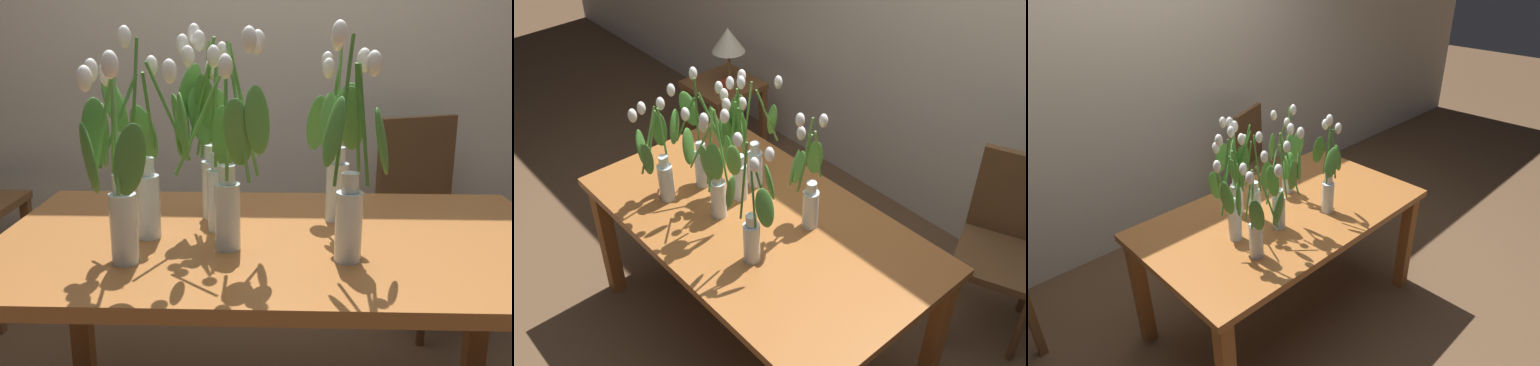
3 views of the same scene
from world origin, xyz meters
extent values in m
plane|color=brown|center=(0.00, 0.00, 0.00)|extent=(18.00, 18.00, 0.00)
cube|color=beige|center=(0.00, 1.41, 1.35)|extent=(9.00, 0.10, 2.70)
cube|color=#A3602D|center=(0.00, 0.00, 0.72)|extent=(1.60, 0.90, 0.04)
cube|color=#A3602D|center=(0.74, -0.39, 0.35)|extent=(0.07, 0.07, 0.70)
cube|color=#A3602D|center=(-0.74, 0.39, 0.35)|extent=(0.07, 0.07, 0.70)
cube|color=#A3602D|center=(0.74, 0.39, 0.35)|extent=(0.07, 0.07, 0.70)
cylinder|color=silver|center=(-0.20, 0.16, 0.83)|extent=(0.07, 0.07, 0.18)
cylinder|color=silver|center=(-0.20, 0.16, 0.94)|extent=(0.04, 0.04, 0.05)
cylinder|color=silver|center=(-0.20, 0.16, 0.80)|extent=(0.06, 0.06, 0.11)
cylinder|color=#56933D|center=(-0.22, 0.13, 1.11)|extent=(0.03, 0.05, 0.34)
ellipsoid|color=white|center=(-0.23, 0.11, 1.28)|extent=(0.04, 0.04, 0.06)
ellipsoid|color=#4C8E38|center=(-0.21, 0.08, 1.11)|extent=(0.07, 0.08, 0.18)
cylinder|color=#56933D|center=(-0.19, 0.22, 1.09)|extent=(0.03, 0.11, 0.29)
ellipsoid|color=white|center=(-0.18, 0.28, 1.24)|extent=(0.04, 0.04, 0.06)
ellipsoid|color=#4C8E38|center=(-0.21, 0.27, 1.05)|extent=(0.11, 0.04, 0.18)
cylinder|color=silver|center=(-0.39, -0.21, 0.83)|extent=(0.07, 0.07, 0.18)
cylinder|color=silver|center=(-0.39, -0.21, 0.94)|extent=(0.04, 0.04, 0.05)
cylinder|color=silver|center=(-0.39, -0.21, 0.80)|extent=(0.06, 0.06, 0.11)
cylinder|color=#56933D|center=(-0.37, -0.28, 1.09)|extent=(0.03, 0.12, 0.28)
ellipsoid|color=white|center=(-0.36, -0.33, 1.24)|extent=(0.04, 0.04, 0.06)
ellipsoid|color=#427F33|center=(-0.33, -0.31, 1.03)|extent=(0.10, 0.04, 0.18)
cylinder|color=#56933D|center=(-0.40, -0.19, 1.07)|extent=(0.03, 0.04, 0.27)
ellipsoid|color=white|center=(-0.41, -0.17, 1.21)|extent=(0.04, 0.04, 0.06)
ellipsoid|color=#427F33|center=(-0.45, -0.17, 1.07)|extent=(0.07, 0.06, 0.17)
cylinder|color=#56933D|center=(-0.42, -0.23, 1.07)|extent=(0.06, 0.04, 0.26)
ellipsoid|color=white|center=(-0.44, -0.25, 1.20)|extent=(0.04, 0.04, 0.06)
ellipsoid|color=#427F33|center=(-0.44, -0.28, 1.02)|extent=(0.08, 0.07, 0.17)
cylinder|color=silver|center=(-0.37, -0.02, 0.83)|extent=(0.07, 0.07, 0.18)
cylinder|color=silver|center=(-0.37, -0.02, 0.94)|extent=(0.04, 0.04, 0.05)
cylinder|color=silver|center=(-0.37, -0.02, 0.80)|extent=(0.06, 0.06, 0.11)
cylinder|color=#3D752D|center=(-0.43, -0.05, 1.07)|extent=(0.11, 0.06, 0.25)
ellipsoid|color=white|center=(-0.48, -0.07, 1.21)|extent=(0.04, 0.04, 0.06)
ellipsoid|color=#4C8E38|center=(-0.46, -0.09, 1.04)|extent=(0.06, 0.10, 0.18)
cylinder|color=#3D752D|center=(-0.39, -0.01, 1.12)|extent=(0.05, 0.03, 0.35)
ellipsoid|color=white|center=(-0.41, 0.00, 1.29)|extent=(0.04, 0.04, 0.06)
ellipsoid|color=#4C8E38|center=(-0.44, -0.02, 1.11)|extent=(0.09, 0.10, 0.18)
cylinder|color=#3D752D|center=(-0.36, 0.04, 1.07)|extent=(0.01, 0.11, 0.25)
ellipsoid|color=white|center=(-0.36, 0.10, 1.21)|extent=(0.04, 0.04, 0.06)
ellipsoid|color=#4C8E38|center=(-0.39, 0.08, 1.02)|extent=(0.11, 0.03, 0.18)
cylinder|color=#3D752D|center=(-0.30, 0.01, 1.09)|extent=(0.11, 0.06, 0.28)
ellipsoid|color=white|center=(-0.25, 0.04, 1.24)|extent=(0.04, 0.04, 0.06)
ellipsoid|color=#4C8E38|center=(-0.28, 0.05, 1.05)|extent=(0.09, 0.10, 0.18)
cylinder|color=silver|center=(0.18, 0.15, 0.83)|extent=(0.07, 0.07, 0.18)
cylinder|color=silver|center=(0.18, 0.15, 0.94)|extent=(0.04, 0.04, 0.05)
cylinder|color=silver|center=(0.18, 0.15, 0.80)|extent=(0.06, 0.06, 0.11)
cylinder|color=#56933D|center=(0.17, 0.11, 1.11)|extent=(0.03, 0.06, 0.34)
ellipsoid|color=white|center=(0.16, 0.09, 1.28)|extent=(0.04, 0.04, 0.06)
ellipsoid|color=#4C8E38|center=(0.18, 0.06, 1.09)|extent=(0.12, 0.06, 0.18)
cylinder|color=#56933D|center=(0.16, 0.19, 1.08)|extent=(0.04, 0.08, 0.27)
ellipsoid|color=white|center=(0.14, 0.23, 1.22)|extent=(0.04, 0.04, 0.06)
ellipsoid|color=#4C8E38|center=(0.12, 0.22, 1.03)|extent=(0.09, 0.05, 0.18)
cylinder|color=#56933D|center=(0.15, 0.13, 1.07)|extent=(0.04, 0.04, 0.26)
ellipsoid|color=white|center=(0.14, 0.11, 1.20)|extent=(0.04, 0.04, 0.06)
ellipsoid|color=#4C8E38|center=(0.14, 0.08, 1.05)|extent=(0.07, 0.10, 0.18)
cylinder|color=silver|center=(0.17, -0.18, 0.83)|extent=(0.07, 0.07, 0.18)
cylinder|color=silver|center=(0.17, -0.18, 0.94)|extent=(0.04, 0.04, 0.05)
cylinder|color=silver|center=(0.17, -0.18, 0.80)|extent=(0.06, 0.06, 0.11)
cylinder|color=#3D752D|center=(0.15, -0.19, 1.12)|extent=(0.04, 0.02, 0.36)
ellipsoid|color=white|center=(0.13, -0.19, 1.30)|extent=(0.04, 0.04, 0.06)
ellipsoid|color=#427F33|center=(0.12, -0.23, 1.08)|extent=(0.08, 0.08, 0.18)
cylinder|color=#3D752D|center=(0.20, -0.18, 1.09)|extent=(0.04, 0.02, 0.29)
ellipsoid|color=white|center=(0.21, -0.19, 1.23)|extent=(0.04, 0.04, 0.06)
ellipsoid|color=#427F33|center=(0.25, -0.17, 1.05)|extent=(0.07, 0.08, 0.18)
cylinder|color=#3D752D|center=(0.19, -0.14, 1.09)|extent=(0.03, 0.07, 0.29)
ellipsoid|color=white|center=(0.20, -0.11, 1.24)|extent=(0.04, 0.04, 0.06)
ellipsoid|color=#427F33|center=(0.18, -0.09, 1.09)|extent=(0.08, 0.07, 0.17)
cylinder|color=silver|center=(-0.17, 0.05, 0.83)|extent=(0.07, 0.07, 0.18)
cylinder|color=silver|center=(-0.17, 0.05, 0.94)|extent=(0.04, 0.04, 0.05)
cylinder|color=silver|center=(-0.17, 0.05, 0.80)|extent=(0.06, 0.06, 0.11)
cylinder|color=#478433|center=(-0.23, 0.07, 1.10)|extent=(0.10, 0.05, 0.32)
ellipsoid|color=white|center=(-0.27, 0.09, 1.27)|extent=(0.04, 0.04, 0.06)
ellipsoid|color=#4C8E38|center=(-0.28, 0.06, 1.03)|extent=(0.05, 0.09, 0.18)
cylinder|color=#478433|center=(-0.17, 0.01, 1.09)|extent=(0.01, 0.05, 0.30)
ellipsoid|color=white|center=(-0.18, -0.01, 1.24)|extent=(0.04, 0.04, 0.06)
ellipsoid|color=#4C8E38|center=(-0.15, -0.03, 1.03)|extent=(0.07, 0.03, 0.17)
cylinder|color=#478433|center=(-0.21, 0.09, 1.12)|extent=(0.07, 0.09, 0.35)
ellipsoid|color=white|center=(-0.25, 0.13, 1.30)|extent=(0.04, 0.04, 0.06)
ellipsoid|color=#4C8E38|center=(-0.26, 0.11, 1.13)|extent=(0.11, 0.09, 0.18)
cylinder|color=#478433|center=(-0.18, 0.07, 1.07)|extent=(0.02, 0.04, 0.26)
ellipsoid|color=white|center=(-0.19, 0.09, 1.20)|extent=(0.04, 0.04, 0.06)
ellipsoid|color=#4C8E38|center=(-0.23, 0.10, 1.07)|extent=(0.11, 0.06, 0.18)
cylinder|color=silver|center=(-0.14, -0.10, 0.83)|extent=(0.07, 0.07, 0.18)
cylinder|color=silver|center=(-0.14, -0.10, 0.94)|extent=(0.04, 0.04, 0.05)
cylinder|color=silver|center=(-0.14, -0.10, 0.80)|extent=(0.06, 0.06, 0.11)
cylinder|color=#56933D|center=(-0.13, -0.13, 1.08)|extent=(0.01, 0.05, 0.28)
ellipsoid|color=white|center=(-0.13, -0.16, 1.22)|extent=(0.04, 0.04, 0.06)
ellipsoid|color=#4C8E38|center=(-0.10, -0.17, 1.07)|extent=(0.09, 0.04, 0.18)
cylinder|color=#56933D|center=(-0.10, -0.15, 1.11)|extent=(0.06, 0.09, 0.34)
ellipsoid|color=white|center=(-0.07, -0.19, 1.29)|extent=(0.04, 0.04, 0.06)
ellipsoid|color=#4C8E38|center=(-0.06, -0.17, 1.10)|extent=(0.08, 0.06, 0.18)
cylinder|color=#56933D|center=(-0.09, -0.11, 1.11)|extent=(0.08, 0.01, 0.33)
ellipsoid|color=white|center=(-0.06, -0.11, 1.28)|extent=(0.04, 0.04, 0.06)
ellipsoid|color=#4C8E38|center=(-0.05, -0.08, 1.06)|extent=(0.04, 0.11, 0.18)
cylinder|color=#56933D|center=(-0.21, -0.13, 1.08)|extent=(0.12, 0.05, 0.25)
ellipsoid|color=white|center=(-0.27, -0.15, 1.21)|extent=(0.04, 0.04, 0.06)
ellipsoid|color=#4C8E38|center=(-0.24, -0.17, 1.08)|extent=(0.06, 0.08, 0.17)
cube|color=brown|center=(0.71, 0.90, 0.45)|extent=(0.52, 0.52, 0.04)
cylinder|color=brown|center=(0.93, 0.81, 0.21)|extent=(0.04, 0.04, 0.43)
cylinder|color=brown|center=(0.62, 0.68, 0.21)|extent=(0.04, 0.04, 0.43)
cylinder|color=brown|center=(0.81, 1.12, 0.21)|extent=(0.04, 0.04, 0.43)
cylinder|color=brown|center=(0.49, 0.99, 0.21)|extent=(0.04, 0.04, 0.43)
cube|color=brown|center=(0.64, 1.07, 0.70)|extent=(0.38, 0.18, 0.46)
cube|color=brown|center=(-1.24, 0.72, 0.26)|extent=(0.04, 0.04, 0.51)
camera|label=1|loc=(-0.01, -1.52, 1.30)|focal=39.78mm
camera|label=2|loc=(1.53, -1.27, 2.43)|focal=41.87mm
camera|label=3|loc=(-1.50, -1.54, 2.06)|focal=31.11mm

